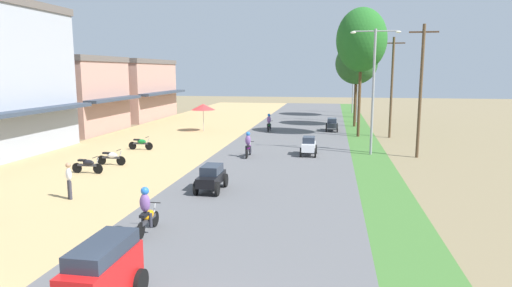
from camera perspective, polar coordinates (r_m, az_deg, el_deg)
name	(u,v)px	position (r m, az deg, el deg)	size (l,w,h in m)	color
shophouse_mid	(76,94)	(44.31, -21.96, 5.82)	(7.72, 8.77, 6.90)	tan
shophouse_far	(133,89)	(54.90, -15.38, 6.69)	(7.75, 11.81, 6.90)	tan
parked_motorbike_second	(88,165)	(26.02, -20.66, -2.53)	(1.80, 0.54, 0.94)	black
parked_motorbike_third	(111,157)	(27.84, -17.94, -1.64)	(1.80, 0.54, 0.94)	black
parked_motorbike_fourth	(141,143)	(32.64, -14.45, 0.07)	(1.80, 0.54, 0.94)	black
vendor_umbrella	(203,107)	(41.55, -6.75, 4.65)	(2.20, 2.20, 2.52)	#99999E
pedestrian_on_shoulder	(69,179)	(21.07, -22.73, -4.18)	(0.42, 0.42, 1.62)	#33333D
median_tree_nearest	(361,40)	(38.86, 13.29, 12.70)	(4.15, 4.15, 10.68)	#4C351E
median_tree_second	(356,63)	(45.86, 12.68, 9.92)	(4.12, 4.12, 8.32)	#4C351E
median_tree_third	(357,49)	(55.29, 12.77, 11.67)	(4.18, 4.18, 10.36)	#4C351E
streetlamp_near	(373,84)	(30.44, 14.74, 7.38)	(3.16, 0.20, 8.20)	gray
streetlamp_mid	(358,78)	(49.59, 12.84, 8.09)	(3.16, 0.20, 8.26)	gray
streetlamp_far	(353,81)	(60.46, 12.28, 7.78)	(3.16, 0.20, 7.24)	gray
utility_pole_near	(392,86)	(39.17, 16.92, 7.04)	(1.80, 0.20, 8.34)	brown
utility_pole_far	(421,89)	(30.59, 20.25, 6.51)	(1.80, 0.20, 8.49)	brown
car_van_red	(103,273)	(11.20, -18.97, -15.36)	(1.19, 2.41, 1.67)	red
car_sedan_black	(211,177)	(20.89, -5.71, -4.23)	(1.10, 2.26, 1.19)	black
car_hatchback_white	(309,145)	(29.68, 6.74, -0.22)	(1.04, 2.00, 1.23)	silver
car_sedan_charcoal	(332,124)	(42.04, 9.65, 2.49)	(1.10, 2.26, 1.19)	#282D33
motorbike_ahead_second	(147,211)	(15.87, -13.74, -8.40)	(0.54, 1.80, 1.66)	black
motorbike_ahead_third	(248,145)	(28.88, -0.98, -0.20)	(0.54, 1.80, 1.66)	black
motorbike_ahead_fourth	(269,123)	(41.05, 1.68, 2.61)	(0.54, 1.80, 1.66)	black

